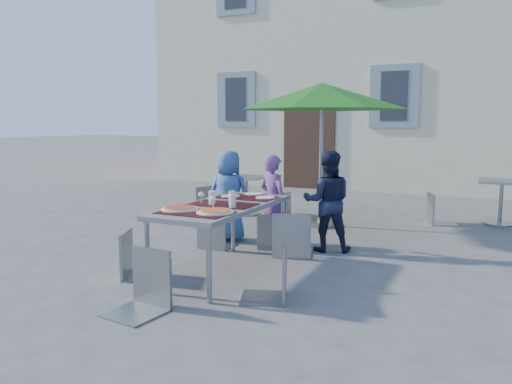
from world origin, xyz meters
The scene contains 22 objects.
ground centered at (0.00, 0.00, 0.00)m, with size 90.00×90.00×0.00m, color #4C4C4E.
building centered at (0.00, 11.50, 4.85)m, with size 13.60×8.20×11.10m.
dining_table centered at (-0.49, 0.47, 0.70)m, with size 0.80×1.85×0.76m.
pizza_near_left centered at (-0.71, -0.02, 0.77)m, with size 0.37×0.37×0.03m.
pizza_near_right centered at (-0.30, -0.01, 0.77)m, with size 0.37×0.37×0.03m.
glassware centered at (-0.46, 0.38, 0.83)m, with size 0.50×0.36×0.15m.
place_settings centered at (-0.48, 1.11, 0.76)m, with size 0.68×0.49×0.01m.
child_0 centered at (-1.15, 1.82, 0.62)m, with size 0.61×0.40×1.25m, color #365C96.
child_1 centered at (-0.42, 1.67, 0.61)m, with size 0.44×0.29×1.22m, color #6B3E7F.
child_2 centered at (0.23, 1.86, 0.63)m, with size 0.62×0.36×1.27m, color #181C34.
chair_0 centered at (-1.11, 1.34, 0.53)m, with size 0.42×0.43×0.90m.
chair_1 centered at (-0.39, 1.62, 0.52)m, with size 0.44×0.45×0.89m.
chair_2 centered at (-0.06, 1.41, 0.61)m, with size 0.57×0.57×1.04m.
chair_3 centered at (-1.26, -0.05, 0.54)m, with size 0.55×0.54×0.93m.
chair_4 centered at (0.33, -0.05, 0.54)m, with size 0.53×0.53×0.92m.
chair_5 centered at (-0.58, -0.78, 0.59)m, with size 0.50×0.50×1.00m.
patio_umbrella centered at (-0.33, 3.30, 1.99)m, with size 2.55×2.55×2.21m.
cafe_table_0 centered at (-1.81, 3.67, 0.44)m, with size 0.63×0.63×0.68m.
bg_chair_l_0 centered at (-2.52, 3.53, 0.52)m, with size 0.51×0.50×0.89m.
bg_chair_r_0 centered at (-1.11, 3.47, 0.51)m, with size 0.51×0.51×0.88m.
cafe_table_1 centered at (2.23, 4.53, 0.48)m, with size 0.67×0.67×0.72m.
bg_chair_l_1 centered at (1.31, 4.26, 0.54)m, with size 0.53×0.53×0.93m.
Camera 1 is at (2.08, -4.11, 1.62)m, focal length 35.00 mm.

